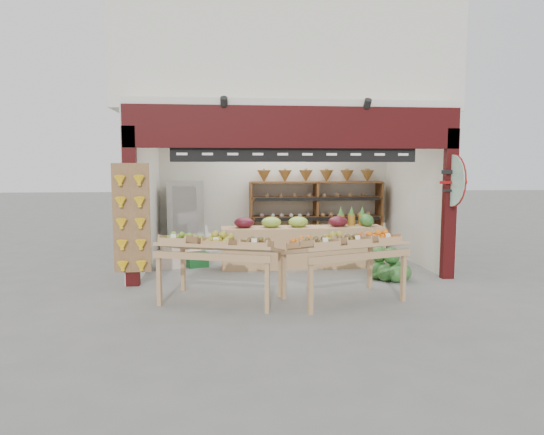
{
  "coord_description": "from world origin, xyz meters",
  "views": [
    {
      "loc": [
        -1.21,
        -9.22,
        1.99
      ],
      "look_at": [
        -0.32,
        -0.2,
        1.04
      ],
      "focal_mm": 32.0,
      "sensor_mm": 36.0,
      "label": 1
    }
  ],
  "objects_px": {
    "cardboard_stack": "(181,255)",
    "watermelon_pile": "(388,267)",
    "back_shelving": "(316,200)",
    "display_table_right": "(344,244)",
    "display_table_left": "(215,245)",
    "refrigerator": "(186,218)",
    "mid_counter": "(302,245)"
  },
  "relations": [
    {
      "from": "cardboard_stack",
      "to": "watermelon_pile",
      "type": "distance_m",
      "value": 4.02
    },
    {
      "from": "back_shelving",
      "to": "display_table_right",
      "type": "xyz_separation_m",
      "value": [
        -0.39,
        -4.22,
        -0.37
      ]
    },
    {
      "from": "display_table_left",
      "to": "watermelon_pile",
      "type": "height_order",
      "value": "display_table_left"
    },
    {
      "from": "cardboard_stack",
      "to": "display_table_left",
      "type": "bearing_deg",
      "value": -73.57
    },
    {
      "from": "display_table_right",
      "to": "back_shelving",
      "type": "bearing_deg",
      "value": 84.73
    },
    {
      "from": "back_shelving",
      "to": "display_table_right",
      "type": "height_order",
      "value": "back_shelving"
    },
    {
      "from": "display_table_left",
      "to": "refrigerator",
      "type": "bearing_deg",
      "value": 100.61
    },
    {
      "from": "refrigerator",
      "to": "display_table_left",
      "type": "height_order",
      "value": "refrigerator"
    },
    {
      "from": "display_table_left",
      "to": "display_table_right",
      "type": "relative_size",
      "value": 1.02
    },
    {
      "from": "display_table_right",
      "to": "watermelon_pile",
      "type": "height_order",
      "value": "display_table_right"
    },
    {
      "from": "back_shelving",
      "to": "cardboard_stack",
      "type": "height_order",
      "value": "back_shelving"
    },
    {
      "from": "refrigerator",
      "to": "display_table_right",
      "type": "height_order",
      "value": "refrigerator"
    },
    {
      "from": "mid_counter",
      "to": "display_table_right",
      "type": "bearing_deg",
      "value": -84.87
    },
    {
      "from": "refrigerator",
      "to": "display_table_right",
      "type": "bearing_deg",
      "value": -43.01
    },
    {
      "from": "back_shelving",
      "to": "watermelon_pile",
      "type": "relative_size",
      "value": 4.17
    },
    {
      "from": "watermelon_pile",
      "to": "refrigerator",
      "type": "bearing_deg",
      "value": 142.92
    },
    {
      "from": "cardboard_stack",
      "to": "display_table_left",
      "type": "distance_m",
      "value": 2.64
    },
    {
      "from": "back_shelving",
      "to": "display_table_right",
      "type": "bearing_deg",
      "value": -95.27
    },
    {
      "from": "refrigerator",
      "to": "display_table_right",
      "type": "distance_m",
      "value": 4.87
    },
    {
      "from": "refrigerator",
      "to": "back_shelving",
      "type": "bearing_deg",
      "value": 16.69
    },
    {
      "from": "cardboard_stack",
      "to": "watermelon_pile",
      "type": "height_order",
      "value": "cardboard_stack"
    },
    {
      "from": "mid_counter",
      "to": "refrigerator",
      "type": "bearing_deg",
      "value": 145.71
    },
    {
      "from": "display_table_left",
      "to": "mid_counter",
      "type": "bearing_deg",
      "value": 53.35
    },
    {
      "from": "refrigerator",
      "to": "mid_counter",
      "type": "xyz_separation_m",
      "value": [
        2.4,
        -1.64,
        -0.39
      ]
    },
    {
      "from": "refrigerator",
      "to": "watermelon_pile",
      "type": "distance_m",
      "value": 4.75
    },
    {
      "from": "refrigerator",
      "to": "mid_counter",
      "type": "height_order",
      "value": "refrigerator"
    },
    {
      "from": "back_shelving",
      "to": "refrigerator",
      "type": "bearing_deg",
      "value": -177.74
    },
    {
      "from": "cardboard_stack",
      "to": "watermelon_pile",
      "type": "bearing_deg",
      "value": -20.79
    },
    {
      "from": "back_shelving",
      "to": "watermelon_pile",
      "type": "height_order",
      "value": "back_shelving"
    },
    {
      "from": "cardboard_stack",
      "to": "watermelon_pile",
      "type": "relative_size",
      "value": 1.38
    },
    {
      "from": "cardboard_stack",
      "to": "mid_counter",
      "type": "distance_m",
      "value": 2.42
    },
    {
      "from": "cardboard_stack",
      "to": "mid_counter",
      "type": "xyz_separation_m",
      "value": [
        2.4,
        -0.22,
        0.21
      ]
    }
  ]
}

